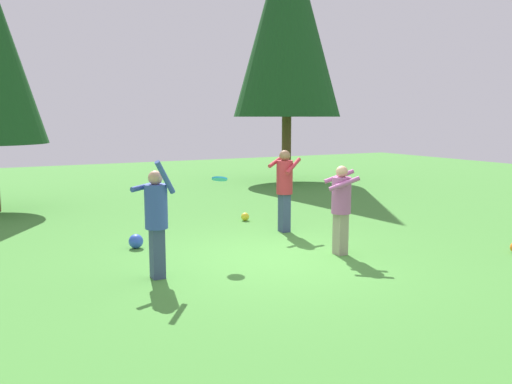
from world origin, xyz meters
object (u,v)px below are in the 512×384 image
object	(u,v)px
person_bystander	(341,202)
ball_yellow	(245,217)
person_catcher	(285,183)
tree_far_right	(287,20)
ball_blue	(136,241)
frisbee	(220,179)
person_thrower	(156,215)

from	to	relation	value
person_bystander	ball_yellow	size ratio (longest dim) A/B	8.27
person_catcher	ball_yellow	size ratio (longest dim) A/B	9.07
person_catcher	tree_far_right	distance (m)	10.14
ball_yellow	ball_blue	world-z (taller)	ball_blue
ball_blue	tree_far_right	xyz separation A→B (m)	(7.82, 7.53, 5.76)
ball_blue	person_bystander	bearing A→B (deg)	-34.62
person_catcher	person_bystander	xyz separation A→B (m)	(-0.09, -2.07, -0.10)
person_bystander	frisbee	distance (m)	2.16
person_catcher	ball_yellow	distance (m)	1.73
person_catcher	person_thrower	bearing A→B (deg)	-1.54
person_bystander	ball_yellow	bearing A→B (deg)	-64.46
person_catcher	person_bystander	bearing A→B (deg)	56.61
person_thrower	person_bystander	xyz separation A→B (m)	(3.27, -0.18, -0.04)
ball_blue	tree_far_right	bearing A→B (deg)	43.92
person_bystander	person_catcher	bearing A→B (deg)	-68.66
person_bystander	tree_far_right	distance (m)	11.84
person_thrower	ball_yellow	size ratio (longest dim) A/B	9.46
person_bystander	ball_blue	bearing A→B (deg)	-10.75
person_bystander	tree_far_right	size ratio (longest dim) A/B	0.17
person_thrower	ball_blue	size ratio (longest dim) A/B	6.77
person_thrower	person_bystander	bearing A→B (deg)	-29.99
ball_blue	person_thrower	bearing A→B (deg)	-95.94
frisbee	ball_yellow	distance (m)	3.47
person_bystander	person_thrower	bearing A→B (deg)	20.77
person_catcher	frisbee	size ratio (longest dim) A/B	4.67
frisbee	ball_yellow	size ratio (longest dim) A/B	1.94
person_thrower	person_catcher	xyz separation A→B (m)	(3.36, 1.89, 0.06)
person_bystander	frisbee	xyz separation A→B (m)	(-1.93, 0.86, 0.43)
person_bystander	ball_yellow	xyz separation A→B (m)	(-0.10, 3.52, -0.83)
person_thrower	frisbee	bearing A→B (deg)	0.00
person_thrower	person_catcher	size ratio (longest dim) A/B	1.04
person_thrower	ball_yellow	xyz separation A→B (m)	(3.17, 3.34, -0.88)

